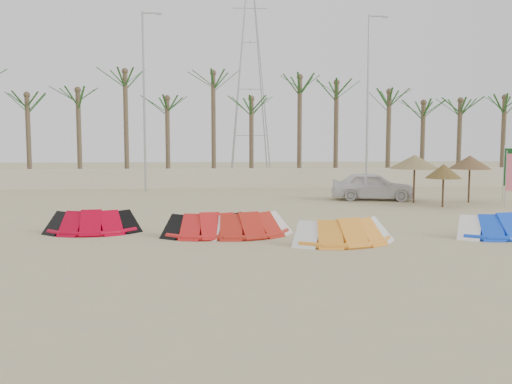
{
  "coord_description": "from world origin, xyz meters",
  "views": [
    {
      "loc": [
        -1.43,
        -15.85,
        3.46
      ],
      "look_at": [
        0.0,
        6.0,
        1.3
      ],
      "focal_mm": 40.0,
      "sensor_mm": 36.0,
      "label": 1
    }
  ],
  "objects": [
    {
      "name": "pylon",
      "position": [
        1.0,
        28.0,
        0.0
      ],
      "size": [
        3.0,
        3.0,
        14.0
      ],
      "primitive_type": null,
      "color": "#A5A8AD",
      "rests_on": "ground"
    },
    {
      "name": "lamp_c",
      "position": [
        8.04,
        20.0,
        5.77
      ],
      "size": [
        1.25,
        0.14,
        11.0
      ],
      "color": "#A5A8AD",
      "rests_on": "ground"
    },
    {
      "name": "ground",
      "position": [
        0.0,
        0.0,
        0.0
      ],
      "size": [
        120.0,
        120.0,
        0.0
      ],
      "primitive_type": "plane",
      "color": "tan",
      "rests_on": "ground"
    },
    {
      "name": "flag_pink",
      "position": [
        12.58,
        10.74,
        1.64
      ],
      "size": [
        0.44,
        0.17,
        2.76
      ],
      "color": "#A5A8AD",
      "rests_on": "ground"
    },
    {
      "name": "kite_red_left",
      "position": [
        -5.94,
        4.87,
        0.42
      ],
      "size": [
        3.33,
        1.79,
        0.9
      ],
      "color": "#AA001A",
      "rests_on": "ground"
    },
    {
      "name": "parasol_left",
      "position": [
        8.6,
        12.76,
        2.14
      ],
      "size": [
        2.56,
        2.56,
        2.49
      ],
      "color": "#4C331E",
      "rests_on": "ground"
    },
    {
      "name": "car",
      "position": [
        6.88,
        14.41,
        0.76
      ],
      "size": [
        4.69,
        2.59,
        1.51
      ],
      "primitive_type": "imported",
      "rotation": [
        0.0,
        0.0,
        1.38
      ],
      "color": "white",
      "rests_on": "ground"
    },
    {
      "name": "flag_green",
      "position": [
        13.44,
        12.63,
        1.77
      ],
      "size": [
        0.45,
        0.06,
        2.99
      ],
      "color": "#A5A8AD",
      "rests_on": "ground"
    },
    {
      "name": "palm_line",
      "position": [
        0.67,
        23.5,
        6.44
      ],
      "size": [
        52.0,
        4.0,
        7.7
      ],
      "color": "brown",
      "rests_on": "ground"
    },
    {
      "name": "kite_blue",
      "position": [
        8.2,
        3.14,
        0.42
      ],
      "size": [
        3.47,
        2.14,
        0.9
      ],
      "color": "blue",
      "rests_on": "ground"
    },
    {
      "name": "lamp_b",
      "position": [
        -5.96,
        20.0,
        5.77
      ],
      "size": [
        1.25,
        0.14,
        11.0
      ],
      "color": "#A5A8AD",
      "rests_on": "ground"
    },
    {
      "name": "boundary_wall",
      "position": [
        0.0,
        22.0,
        0.65
      ],
      "size": [
        60.0,
        0.3,
        1.3
      ],
      "primitive_type": "cube",
      "color": "beige",
      "rests_on": "ground"
    },
    {
      "name": "parasol_right",
      "position": [
        11.56,
        12.85,
        2.1
      ],
      "size": [
        2.15,
        2.15,
        2.46
      ],
      "color": "#4C331E",
      "rests_on": "ground"
    },
    {
      "name": "kite_red_right",
      "position": [
        -0.5,
        3.89,
        0.42
      ],
      "size": [
        3.66,
        2.44,
        0.9
      ],
      "color": "#B02115",
      "rests_on": "ground"
    },
    {
      "name": "kite_red_mid",
      "position": [
        -1.77,
        3.86,
        0.42
      ],
      "size": [
        3.28,
        1.89,
        0.9
      ],
      "color": "red",
      "rests_on": "ground"
    },
    {
      "name": "parasol_mid",
      "position": [
        9.49,
        11.14,
        1.75
      ],
      "size": [
        1.74,
        1.74,
        2.11
      ],
      "color": "#4C331E",
      "rests_on": "ground"
    },
    {
      "name": "kite_orange",
      "position": [
        2.6,
        2.3,
        0.42
      ],
      "size": [
        3.7,
        2.32,
        0.9
      ],
      "color": "orange",
      "rests_on": "ground"
    }
  ]
}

